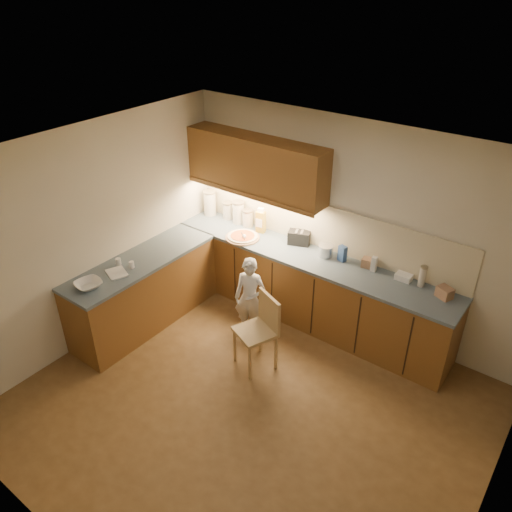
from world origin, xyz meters
name	(u,v)px	position (x,y,z in m)	size (l,w,h in m)	color
room	(247,273)	(0.00, 0.00, 1.68)	(4.54, 4.50, 2.62)	brown
l_counter	(250,288)	(-0.92, 1.25, 0.46)	(3.77, 2.62, 0.92)	brown
backsplash	(322,226)	(-0.38, 1.99, 1.21)	(3.75, 0.02, 0.58)	beige
upper_cabinets	(256,165)	(-1.27, 1.82, 1.85)	(1.95, 0.36, 0.73)	brown
pizza_on_board	(243,237)	(-1.29, 1.57, 0.94)	(0.45, 0.45, 0.18)	tan
child	(250,298)	(-0.73, 0.99, 0.53)	(0.39, 0.25, 1.06)	silver
wooden_chair	(261,327)	(-0.32, 0.65, 0.52)	(0.52, 0.52, 0.89)	tan
mixing_bowl	(88,285)	(-1.95, -0.34, 0.95)	(0.28, 0.28, 0.07)	silver
canister_a	(210,203)	(-2.10, 1.85, 1.10)	(0.18, 0.18, 0.36)	silver
canister_b	(228,210)	(-1.81, 1.90, 1.05)	(0.14, 0.14, 0.25)	beige
canister_c	(238,212)	(-1.62, 1.89, 1.08)	(0.17, 0.17, 0.32)	silver
canister_d	(248,218)	(-1.45, 1.89, 1.04)	(0.15, 0.15, 0.24)	silver
oil_jug	(261,221)	(-1.21, 1.85, 1.08)	(0.13, 0.11, 0.35)	gold
toaster	(299,238)	(-0.63, 1.88, 1.01)	(0.31, 0.24, 0.18)	black
steel_pot	(326,250)	(-0.21, 1.82, 0.99)	(0.19, 0.19, 0.15)	#BCBCC1
blue_box	(342,253)	(0.01, 1.84, 1.02)	(0.10, 0.07, 0.19)	#315393
card_box_a	(369,263)	(0.33, 1.90, 0.98)	(0.16, 0.11, 0.11)	#9B7453
white_bottle	(374,264)	(0.41, 1.86, 1.01)	(0.06, 0.06, 0.18)	silver
flat_pack	(404,277)	(0.77, 1.89, 0.96)	(0.18, 0.13, 0.07)	white
tall_jar	(423,276)	(0.97, 1.88, 1.05)	(0.08, 0.08, 0.25)	beige
card_box_b	(445,293)	(1.25, 1.82, 0.98)	(0.16, 0.12, 0.12)	#9A7053
dough_cloth	(117,273)	(-1.92, 0.03, 0.93)	(0.25, 0.20, 0.02)	silver
spice_jar_a	(118,262)	(-2.07, 0.17, 0.96)	(0.06, 0.06, 0.08)	silver
spice_jar_b	(132,265)	(-1.89, 0.22, 0.96)	(0.06, 0.06, 0.08)	white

